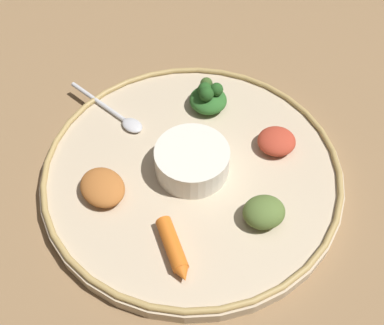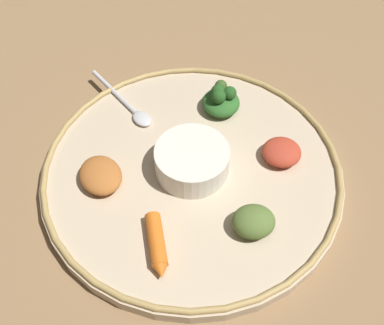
{
  "view_description": "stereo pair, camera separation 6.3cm",
  "coord_description": "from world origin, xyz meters",
  "px_view_note": "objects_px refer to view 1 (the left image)",
  "views": [
    {
      "loc": [
        -0.29,
        0.26,
        0.54
      ],
      "look_at": [
        0.0,
        0.0,
        0.03
      ],
      "focal_mm": 44.45,
      "sensor_mm": 36.0,
      "label": 1
    },
    {
      "loc": [
        -0.33,
        0.21,
        0.54
      ],
      "look_at": [
        0.0,
        0.0,
        0.03
      ],
      "focal_mm": 44.45,
      "sensor_mm": 36.0,
      "label": 2
    }
  ],
  "objects_px": {
    "greens_pile": "(208,97)",
    "carrot_near_spoon": "(173,248)",
    "center_bowl": "(192,160)",
    "spoon": "(117,115)"
  },
  "relations": [
    {
      "from": "center_bowl",
      "to": "spoon",
      "type": "relative_size",
      "value": 0.66
    },
    {
      "from": "center_bowl",
      "to": "greens_pile",
      "type": "bearing_deg",
      "value": -53.94
    },
    {
      "from": "center_bowl",
      "to": "spoon",
      "type": "bearing_deg",
      "value": 6.0
    },
    {
      "from": "center_bowl",
      "to": "carrot_near_spoon",
      "type": "relative_size",
      "value": 1.18
    },
    {
      "from": "center_bowl",
      "to": "greens_pile",
      "type": "relative_size",
      "value": 1.59
    },
    {
      "from": "spoon",
      "to": "greens_pile",
      "type": "height_order",
      "value": "greens_pile"
    },
    {
      "from": "greens_pile",
      "to": "carrot_near_spoon",
      "type": "height_order",
      "value": "greens_pile"
    },
    {
      "from": "carrot_near_spoon",
      "to": "center_bowl",
      "type": "bearing_deg",
      "value": -52.53
    },
    {
      "from": "spoon",
      "to": "greens_pile",
      "type": "xyz_separation_m",
      "value": [
        -0.08,
        -0.11,
        0.02
      ]
    },
    {
      "from": "spoon",
      "to": "greens_pile",
      "type": "bearing_deg",
      "value": -123.84
    }
  ]
}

